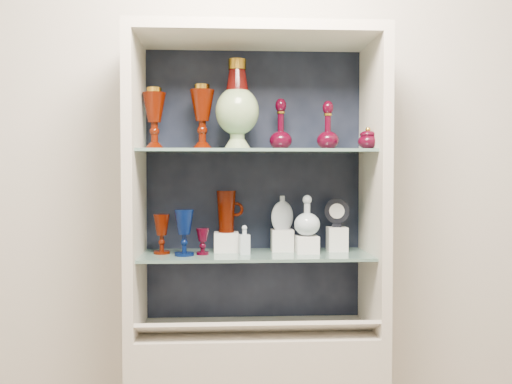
{
  "coord_description": "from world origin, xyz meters",
  "views": [
    {
      "loc": [
        -0.13,
        -0.75,
        1.38
      ],
      "look_at": [
        0.0,
        1.53,
        1.3
      ],
      "focal_mm": 40.0,
      "sensor_mm": 36.0,
      "label": 1
    }
  ],
  "objects": [
    {
      "name": "riser_cameo_medallion",
      "position": [
        0.34,
        1.6,
        1.1
      ],
      "size": [
        0.08,
        0.08,
        0.1
      ],
      "primitive_type": "cube",
      "color": "silver",
      "rests_on": "shelf_lower"
    },
    {
      "name": "ruby_goblet_small",
      "position": [
        -0.21,
        1.52,
        1.1
      ],
      "size": [
        0.07,
        0.07,
        0.11
      ],
      "primitive_type": null,
      "rotation": [
        0.0,
        0.0,
        -0.3
      ],
      "color": "#400314",
      "rests_on": "shelf_lower"
    },
    {
      "name": "ruby_decanter_a",
      "position": [
        0.11,
        1.61,
        1.59
      ],
      "size": [
        0.12,
        0.12,
        0.24
      ],
      "primitive_type": null,
      "rotation": [
        0.0,
        0.0,
        -0.31
      ],
      "color": "#400314",
      "rests_on": "shelf_upper"
    },
    {
      "name": "cabinet_side_left",
      "position": [
        -0.48,
        1.53,
        1.32
      ],
      "size": [
        0.04,
        0.4,
        1.15
      ],
      "primitive_type": "cube",
      "color": "beige",
      "rests_on": "cabinet_base"
    },
    {
      "name": "label_card_1",
      "position": [
        0.28,
        1.42,
        0.8
      ],
      "size": [
        0.1,
        0.06,
        0.03
      ],
      "primitive_type": "cube",
      "rotation": [
        -0.44,
        0.0,
        0.0
      ],
      "color": "white",
      "rests_on": "label_ledge"
    },
    {
      "name": "label_ledge",
      "position": [
        0.0,
        1.42,
        0.78
      ],
      "size": [
        0.92,
        0.17,
        0.09
      ],
      "primitive_type": "cube",
      "rotation": [
        -0.44,
        0.0,
        0.0
      ],
      "color": "beige",
      "rests_on": "cabinet_base"
    },
    {
      "name": "cabinet_back_panel",
      "position": [
        0.0,
        1.72,
        1.32
      ],
      "size": [
        0.98,
        0.02,
        1.15
      ],
      "primitive_type": "cube",
      "color": "black",
      "rests_on": "cabinet_base"
    },
    {
      "name": "riser_flat_flask",
      "position": [
        0.11,
        1.61,
        1.09
      ],
      "size": [
        0.09,
        0.09,
        0.09
      ],
      "primitive_type": "cube",
      "color": "silver",
      "rests_on": "shelf_lower"
    },
    {
      "name": "cameo_medallion",
      "position": [
        0.34,
        1.6,
        1.21
      ],
      "size": [
        0.11,
        0.07,
        0.12
      ],
      "primitive_type": null,
      "rotation": [
        0.0,
        0.0,
        -0.33
      ],
      "color": "black",
      "rests_on": "riser_cameo_medallion"
    },
    {
      "name": "enamel_urn",
      "position": [
        -0.07,
        1.56,
        1.65
      ],
      "size": [
        0.2,
        0.2,
        0.36
      ],
      "primitive_type": null,
      "rotation": [
        0.0,
        0.0,
        -0.12
      ],
      "color": "#0F4F24",
      "rests_on": "shelf_upper"
    },
    {
      "name": "cabinet_top_cap",
      "position": [
        0.0,
        1.53,
        1.92
      ],
      "size": [
        1.0,
        0.4,
        0.04
      ],
      "primitive_type": "cube",
      "color": "beige",
      "rests_on": "cabinet_side_left"
    },
    {
      "name": "ruby_pitcher",
      "position": [
        -0.12,
        1.61,
        1.22
      ],
      "size": [
        0.13,
        0.09,
        0.17
      ],
      "primitive_type": null,
      "rotation": [
        0.0,
        0.0,
        -0.04
      ],
      "color": "#4A0E00",
      "rests_on": "riser_ruby_pitcher"
    },
    {
      "name": "riser_clear_round_decanter",
      "position": [
        0.21,
        1.55,
        1.08
      ],
      "size": [
        0.09,
        0.09,
        0.07
      ],
      "primitive_type": "cube",
      "color": "silver",
      "rests_on": "shelf_lower"
    },
    {
      "name": "pedestal_lamp_right",
      "position": [
        -0.22,
        1.58,
        1.6
      ],
      "size": [
        0.13,
        0.13,
        0.26
      ],
      "primitive_type": null,
      "rotation": [
        0.0,
        0.0,
        0.35
      ],
      "color": "#4A0E00",
      "rests_on": "shelf_upper"
    },
    {
      "name": "clear_round_decanter",
      "position": [
        0.21,
        1.55,
        1.2
      ],
      "size": [
        0.11,
        0.11,
        0.16
      ],
      "primitive_type": null,
      "rotation": [
        0.0,
        0.0,
        0.06
      ],
      "color": "#ADBFC9",
      "rests_on": "riser_clear_round_decanter"
    },
    {
      "name": "flat_flask",
      "position": [
        0.11,
        1.61,
        1.21
      ],
      "size": [
        0.11,
        0.08,
        0.15
      ],
      "primitive_type": null,
      "rotation": [
        0.0,
        0.0,
        0.44
      ],
      "color": "#A7B4BB",
      "rests_on": "riser_flat_flask"
    },
    {
      "name": "shelf_upper",
      "position": [
        0.0,
        1.55,
        1.46
      ],
      "size": [
        0.92,
        0.34,
        0.01
      ],
      "primitive_type": "cube",
      "color": "slate",
      "rests_on": "cabinet_side_left"
    },
    {
      "name": "clear_square_bottle",
      "position": [
        -0.05,
        1.53,
        1.11
      ],
      "size": [
        0.05,
        0.05,
        0.12
      ],
      "primitive_type": null,
      "rotation": [
        0.0,
        0.0,
        0.15
      ],
      "color": "#ADBFC9",
      "rests_on": "shelf_lower"
    },
    {
      "name": "label_card_0",
      "position": [
        -0.25,
        1.42,
        0.8
      ],
      "size": [
        0.1,
        0.06,
        0.03
      ],
      "primitive_type": "cube",
      "rotation": [
        -0.44,
        0.0,
        0.0
      ],
      "color": "white",
      "rests_on": "label_ledge"
    },
    {
      "name": "pedestal_lamp_left",
      "position": [
        -0.41,
        1.59,
        1.6
      ],
      "size": [
        0.1,
        0.1,
        0.25
      ],
      "primitive_type": null,
      "rotation": [
        0.0,
        0.0,
        0.02
      ],
      "color": "#4A0E00",
      "rests_on": "shelf_upper"
    },
    {
      "name": "shelf_lower",
      "position": [
        0.0,
        1.55,
        1.04
      ],
      "size": [
        0.92,
        0.34,
        0.01
      ],
      "primitive_type": "cube",
      "color": "slate",
      "rests_on": "cabinet_side_left"
    },
    {
      "name": "wall_back",
      "position": [
        0.0,
        1.75,
        1.4
      ],
      "size": [
        3.5,
        0.02,
        2.8
      ],
      "primitive_type": "cube",
      "color": "beige",
      "rests_on": "ground"
    },
    {
      "name": "riser_ruby_pitcher",
      "position": [
        -0.12,
        1.61,
        1.09
      ],
      "size": [
        0.1,
        0.1,
        0.08
      ],
      "primitive_type": "cube",
      "color": "silver",
      "rests_on": "shelf_lower"
    },
    {
      "name": "ruby_goblet_tall",
      "position": [
        -0.38,
        1.56,
        1.13
      ],
      "size": [
        0.07,
        0.07,
        0.16
      ],
      "primitive_type": null,
      "rotation": [
        0.0,
        0.0,
        -0.01
      ],
      "color": "#4A0E00",
      "rests_on": "shelf_lower"
    },
    {
      "name": "ruby_decanter_b",
      "position": [
        0.3,
        1.56,
        1.58
      ],
      "size": [
        0.11,
        0.11,
        0.21
      ],
      "primitive_type": null,
      "rotation": [
        0.0,
        0.0,
        0.3
      ],
      "color": "#400314",
      "rests_on": "shelf_upper"
    },
    {
      "name": "lidded_bowl",
      "position": [
        0.44,
        1.48,
        1.51
      ],
      "size": [
        0.1,
        0.1,
        0.09
      ],
      "primitive_type": null,
      "rotation": [
        0.0,
        0.0,
        0.37
      ],
      "color": "#400314",
      "rests_on": "shelf_upper"
    },
    {
      "name": "cabinet_side_right",
      "position": [
        0.48,
        1.53,
        1.32
      ],
      "size": [
        0.04,
        0.4,
        1.15
      ],
      "primitive_type": "cube",
      "color": "beige",
      "rests_on": "cabinet_base"
    },
    {
      "name": "cobalt_goblet",
      "position": [
        -0.29,
        1.5,
        1.14
      ],
      "size": [
        0.09,
        0.09,
        0.18
      ],
      "primitive_type": null,
      "rotation": [
        0.0,
        0.0,
        0.19
      ],
      "color": "#031245",
      "rests_on": "shelf_lower"
    }
  ]
}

